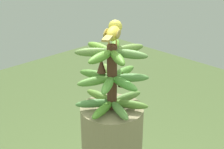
{
  "coord_description": "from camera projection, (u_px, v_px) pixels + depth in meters",
  "views": [
    {
      "loc": [
        0.8,
        0.82,
        2.03
      ],
      "look_at": [
        0.0,
        0.0,
        1.54
      ],
      "focal_mm": 51.33,
      "sensor_mm": 36.0,
      "label": 1
    }
  ],
  "objects": [
    {
      "name": "perched_bird",
      "position": [
        113.0,
        31.0,
        1.2
      ],
      "size": [
        0.18,
        0.13,
        0.08
      ],
      "color": "#C68933",
      "rests_on": "banana_bunch"
    },
    {
      "name": "banana_bunch",
      "position": [
        112.0,
        77.0,
        1.26
      ],
      "size": [
        0.3,
        0.3,
        0.27
      ],
      "color": "#4C2D1E",
      "rests_on": "banana_tree"
    }
  ]
}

